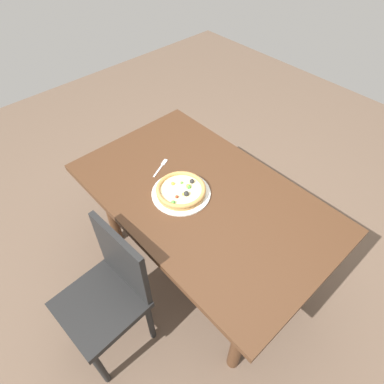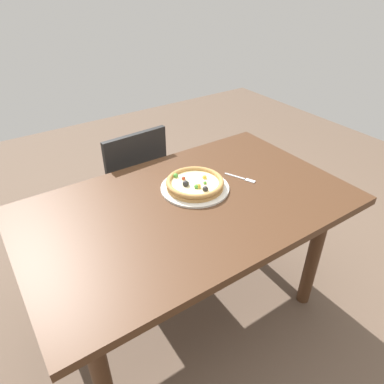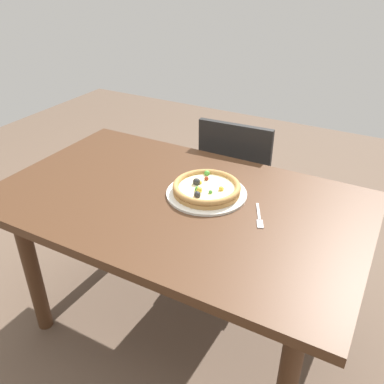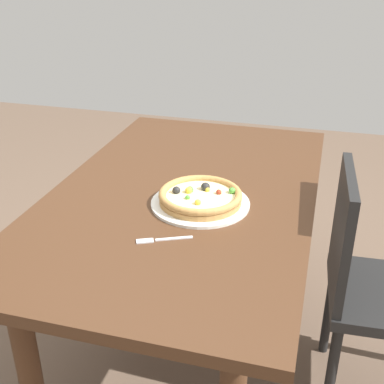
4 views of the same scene
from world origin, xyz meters
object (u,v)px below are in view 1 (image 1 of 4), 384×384
Objects in this scene: plate at (181,193)px; fork at (161,166)px; chair_near at (109,292)px; dining_table at (202,207)px; pizza at (181,190)px.

plate is 0.25m from fork.
chair_near reaches higher than plate.
dining_table is 9.46× the size of fork.
chair_near is 3.18× the size of pizza.
fork reaches higher than dining_table.
pizza is 0.26m from fork.
pizza is (-0.08, 0.58, 0.29)m from chair_near.
plate is at bearing -127.90° from fork.
fork is at bearing -65.68° from chair_near.
chair_near reaches higher than pizza.
chair_near is at bearing -81.69° from pizza.
chair_near is 5.59× the size of fork.
plate is 1.19× the size of pizza.
plate reaches higher than fork.
pizza is (0.00, 0.00, 0.03)m from plate.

